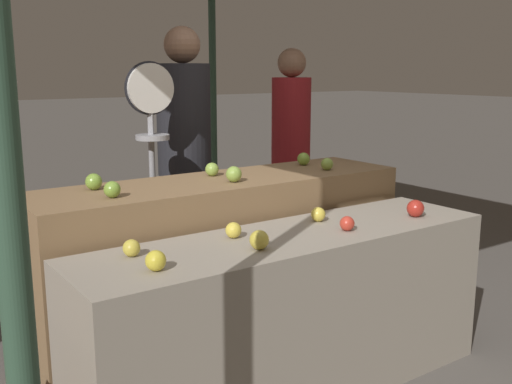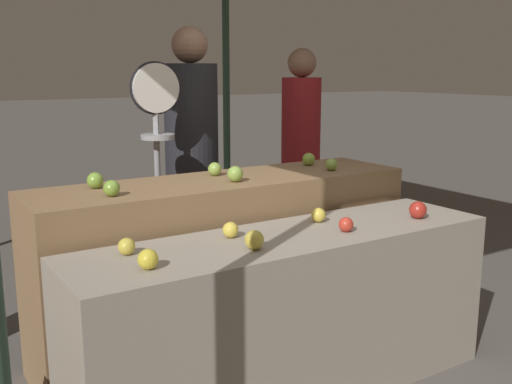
% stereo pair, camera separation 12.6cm
% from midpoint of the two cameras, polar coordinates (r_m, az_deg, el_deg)
% --- Properties ---
extents(display_counter_front, '(2.11, 0.55, 0.79)m').
position_cam_midpoint_polar(display_counter_front, '(2.91, 4.41, -11.63)').
color(display_counter_front, gray).
rests_on(display_counter_front, ground_plane).
extents(display_counter_back, '(2.11, 0.55, 0.96)m').
position_cam_midpoint_polar(display_counter_back, '(3.35, -1.80, -6.89)').
color(display_counter_back, olive).
rests_on(display_counter_back, ground_plane).
extents(apple_front_0, '(0.08, 0.08, 0.08)m').
position_cam_midpoint_polar(apple_front_0, '(2.32, -8.72, -6.36)').
color(apple_front_0, gold).
rests_on(apple_front_0, display_counter_front).
extents(apple_front_1, '(0.08, 0.08, 0.08)m').
position_cam_midpoint_polar(apple_front_1, '(2.54, 1.26, -4.59)').
color(apple_front_1, gold).
rests_on(apple_front_1, display_counter_front).
extents(apple_front_2, '(0.07, 0.07, 0.07)m').
position_cam_midpoint_polar(apple_front_2, '(2.86, 9.82, -3.07)').
color(apple_front_2, red).
rests_on(apple_front_2, display_counter_front).
extents(apple_front_3, '(0.09, 0.09, 0.09)m').
position_cam_midpoint_polar(apple_front_3, '(3.19, 16.26, -1.66)').
color(apple_front_3, '#AD281E').
rests_on(apple_front_3, display_counter_front).
extents(apple_front_4, '(0.07, 0.07, 0.07)m').
position_cam_midpoint_polar(apple_front_4, '(2.51, -10.82, -5.12)').
color(apple_front_4, gold).
rests_on(apple_front_4, display_counter_front).
extents(apple_front_5, '(0.07, 0.07, 0.07)m').
position_cam_midpoint_polar(apple_front_5, '(2.72, -1.11, -3.63)').
color(apple_front_5, yellow).
rests_on(apple_front_5, display_counter_front).
extents(apple_front_6, '(0.07, 0.07, 0.07)m').
position_cam_midpoint_polar(apple_front_6, '(3.01, 7.16, -2.19)').
color(apple_front_6, yellow).
rests_on(apple_front_6, display_counter_front).
extents(apple_back_0, '(0.08, 0.08, 0.08)m').
position_cam_midpoint_polar(apple_back_0, '(2.83, -12.36, 0.34)').
color(apple_back_0, '#7AA338').
rests_on(apple_back_0, display_counter_back).
extents(apple_back_1, '(0.08, 0.08, 0.08)m').
position_cam_midpoint_polar(apple_back_1, '(3.13, -0.91, 1.71)').
color(apple_back_1, '#8EB247').
rests_on(apple_back_1, display_counter_back).
extents(apple_back_2, '(0.07, 0.07, 0.07)m').
position_cam_midpoint_polar(apple_back_2, '(3.52, 8.20, 2.60)').
color(apple_back_2, '#8EB247').
rests_on(apple_back_2, display_counter_back).
extents(apple_back_3, '(0.08, 0.08, 0.08)m').
position_cam_midpoint_polar(apple_back_3, '(3.04, -13.93, 1.07)').
color(apple_back_3, '#7AA338').
rests_on(apple_back_3, display_counter_back).
extents(apple_back_4, '(0.08, 0.08, 0.08)m').
position_cam_midpoint_polar(apple_back_4, '(3.32, -2.85, 2.20)').
color(apple_back_4, '#8EB247').
rests_on(apple_back_4, display_counter_back).
extents(apple_back_5, '(0.08, 0.08, 0.08)m').
position_cam_midpoint_polar(apple_back_5, '(3.69, 6.02, 3.12)').
color(apple_back_5, '#84AD3D').
rests_on(apple_back_5, display_counter_back).
extents(produce_scale, '(0.31, 0.20, 1.59)m').
position_cam_midpoint_polar(produce_scale, '(3.61, -8.43, 5.55)').
color(produce_scale, '#99999E').
rests_on(produce_scale, ground_plane).
extents(person_vendor_at_scale, '(0.41, 0.41, 1.82)m').
position_cam_midpoint_polar(person_vendor_at_scale, '(4.07, -5.27, 4.72)').
color(person_vendor_at_scale, '#2D2D38').
rests_on(person_vendor_at_scale, ground_plane).
extents(person_customer_left, '(0.33, 0.33, 1.70)m').
position_cam_midpoint_polar(person_customer_left, '(4.77, 5.05, 5.06)').
color(person_customer_left, '#2D2D38').
rests_on(person_customer_left, ground_plane).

